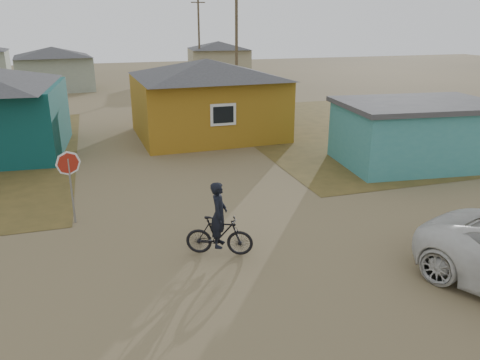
% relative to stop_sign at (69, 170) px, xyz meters
% --- Properties ---
extents(ground, '(120.00, 120.00, 0.00)m').
position_rel_stop_sign_xyz_m(ground, '(3.91, -4.36, -1.64)').
color(ground, brown).
extents(grass_ne, '(20.00, 18.00, 0.00)m').
position_rel_stop_sign_xyz_m(grass_ne, '(17.91, 8.64, -1.63)').
color(grass_ne, brown).
rests_on(grass_ne, ground).
extents(house_yellow, '(7.72, 6.76, 3.90)m').
position_rel_stop_sign_xyz_m(house_yellow, '(6.41, 9.64, 0.36)').
color(house_yellow, '#936616').
rests_on(house_yellow, ground).
extents(shed_turquoise, '(6.71, 4.93, 2.60)m').
position_rel_stop_sign_xyz_m(shed_turquoise, '(13.41, 2.14, -0.33)').
color(shed_turquoise, teal).
rests_on(shed_turquoise, ground).
extents(house_pale_west, '(7.04, 6.15, 3.60)m').
position_rel_stop_sign_xyz_m(house_pale_west, '(-2.09, 29.64, 0.22)').
color(house_pale_west, gray).
rests_on(house_pale_west, ground).
extents(house_beige_east, '(6.95, 6.05, 3.60)m').
position_rel_stop_sign_xyz_m(house_beige_east, '(13.91, 35.64, 0.22)').
color(house_beige_east, gray).
rests_on(house_beige_east, ground).
extents(utility_pole_near, '(1.40, 0.20, 8.00)m').
position_rel_stop_sign_xyz_m(utility_pole_near, '(10.41, 17.64, 2.50)').
color(utility_pole_near, brown).
rests_on(utility_pole_near, ground).
extents(utility_pole_far, '(1.40, 0.20, 8.00)m').
position_rel_stop_sign_xyz_m(utility_pole_far, '(11.41, 33.64, 2.50)').
color(utility_pole_far, brown).
rests_on(utility_pole_far, ground).
extents(stop_sign, '(0.72, 0.09, 2.21)m').
position_rel_stop_sign_xyz_m(stop_sign, '(0.00, 0.00, 0.00)').
color(stop_sign, gray).
rests_on(stop_sign, ground).
extents(cyclist, '(1.78, 1.13, 1.96)m').
position_rel_stop_sign_xyz_m(cyclist, '(3.59, -3.19, -0.93)').
color(cyclist, black).
rests_on(cyclist, ground).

